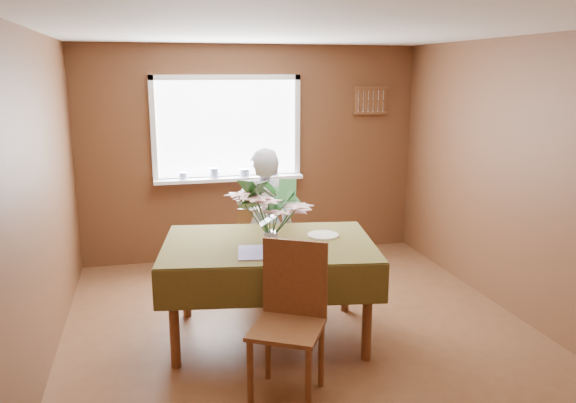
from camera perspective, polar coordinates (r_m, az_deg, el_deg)
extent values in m
plane|color=brown|center=(4.91, 1.61, -13.47)|extent=(4.50, 4.50, 0.00)
plane|color=white|center=(4.40, 1.83, 17.07)|extent=(4.50, 4.50, 0.00)
plane|color=brown|center=(6.65, -3.59, 4.89)|extent=(4.00, 0.00, 4.00)
plane|color=brown|center=(2.50, 16.15, -9.64)|extent=(4.00, 0.00, 4.00)
plane|color=brown|center=(4.40, -24.22, -0.47)|extent=(0.00, 4.50, 4.50)
plane|color=brown|center=(5.38, 22.67, 1.97)|extent=(0.00, 4.50, 4.50)
cube|color=white|center=(6.55, -6.21, 7.36)|extent=(1.60, 0.01, 1.10)
cube|color=white|center=(6.51, -6.32, 12.43)|extent=(1.72, 0.06, 0.06)
cube|color=white|center=(6.62, -6.07, 2.35)|extent=(1.72, 0.06, 0.06)
cube|color=white|center=(6.48, -13.53, 7.01)|extent=(0.06, 0.06, 1.22)
cube|color=white|center=(6.70, 0.91, 7.56)|extent=(0.06, 0.06, 1.22)
cube|color=white|center=(6.55, -5.98, 2.32)|extent=(1.72, 0.20, 0.04)
cylinder|color=white|center=(6.47, -10.60, 2.57)|extent=(0.09, 0.09, 0.08)
cylinder|color=white|center=(6.49, -7.51, 2.89)|extent=(0.11, 0.11, 0.12)
cylinder|color=white|center=(6.55, -4.44, 2.93)|extent=(0.12, 0.12, 0.09)
cylinder|color=white|center=(6.61, -1.43, 3.23)|extent=(0.10, 0.10, 0.13)
cube|color=brown|center=(6.98, 8.34, 10.11)|extent=(0.40, 0.03, 0.30)
cube|color=brown|center=(6.96, 8.43, 11.34)|extent=(0.44, 0.04, 0.03)
cube|color=brown|center=(6.98, 8.35, 8.88)|extent=(0.44, 0.04, 0.03)
cylinder|color=brown|center=(4.36, -11.50, -11.64)|extent=(0.08, 0.08, 0.78)
cylinder|color=brown|center=(4.42, 8.05, -11.11)|extent=(0.08, 0.08, 0.78)
cylinder|color=brown|center=(5.20, -10.34, -7.43)|extent=(0.08, 0.08, 0.78)
cylinder|color=brown|center=(5.26, 5.87, -7.06)|extent=(0.08, 0.08, 0.78)
cube|color=brown|center=(4.61, -1.98, -4.52)|extent=(1.80, 1.35, 0.04)
cube|color=#423918|center=(4.60, -1.98, -4.22)|extent=(1.87, 1.42, 0.01)
cube|color=#423918|center=(4.11, -1.58, -8.72)|extent=(1.68, 0.29, 0.31)
cube|color=#423918|center=(5.20, -2.27, -4.00)|extent=(1.68, 0.29, 0.31)
cube|color=#423918|center=(4.69, -12.48, -6.22)|extent=(0.20, 1.14, 0.31)
cube|color=#423918|center=(4.77, 8.37, -5.75)|extent=(0.20, 1.14, 0.31)
cube|color=#4A61D3|center=(4.34, -1.81, -5.16)|extent=(0.54, 0.44, 0.01)
cylinder|color=brown|center=(5.84, -0.53, -6.81)|extent=(0.04, 0.04, 0.41)
cylinder|color=brown|center=(5.93, -3.65, -6.53)|extent=(0.04, 0.04, 0.41)
cylinder|color=brown|center=(5.54, -1.41, -7.93)|extent=(0.04, 0.04, 0.41)
cylinder|color=brown|center=(5.63, -4.68, -7.61)|extent=(0.04, 0.04, 0.41)
cube|color=brown|center=(5.66, -2.59, -5.10)|extent=(0.52, 0.52, 0.03)
cube|color=brown|center=(5.42, -3.16, -3.21)|extent=(0.35, 0.21, 0.46)
cylinder|color=brown|center=(3.87, -3.87, -17.16)|extent=(0.04, 0.04, 0.49)
cylinder|color=brown|center=(3.77, 2.07, -17.98)|extent=(0.04, 0.04, 0.49)
cylinder|color=brown|center=(4.20, -2.05, -14.58)|extent=(0.04, 0.04, 0.49)
cylinder|color=brown|center=(4.11, 3.39, -15.24)|extent=(0.04, 0.04, 0.49)
cube|color=brown|center=(3.86, -0.12, -12.82)|extent=(0.63, 0.63, 0.03)
cube|color=brown|center=(3.93, 0.72, -7.73)|extent=(0.41, 0.25, 0.55)
imported|color=white|center=(5.38, -2.37, -2.46)|extent=(0.63, 0.50, 1.51)
cylinder|color=white|center=(4.39, -1.76, -4.00)|extent=(0.11, 0.11, 0.14)
cylinder|color=#33662D|center=(4.36, -1.77, -2.57)|extent=(0.07, 0.07, 0.10)
cylinder|color=white|center=(4.77, 3.57, -3.43)|extent=(0.29, 0.29, 0.01)
cube|color=silver|center=(4.42, 1.01, -4.74)|extent=(0.07, 0.21, 0.00)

